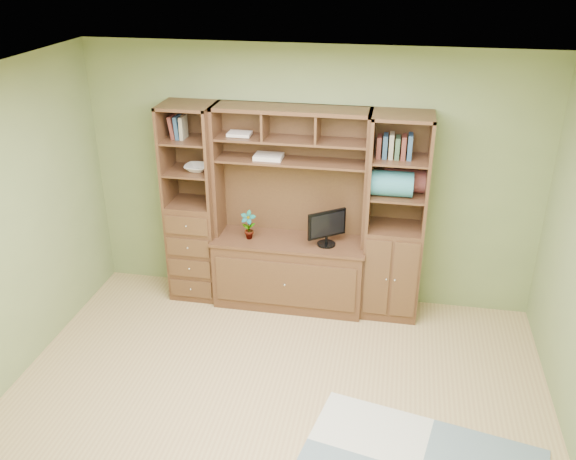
% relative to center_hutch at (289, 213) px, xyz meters
% --- Properties ---
extents(room, '(4.60, 4.10, 2.64)m').
position_rel_center_hutch_xyz_m(room, '(0.16, -1.73, 0.28)').
color(room, tan).
rests_on(room, ground).
extents(center_hutch, '(1.54, 0.53, 2.05)m').
position_rel_center_hutch_xyz_m(center_hutch, '(0.00, 0.00, 0.00)').
color(center_hutch, '#4B2C1A').
rests_on(center_hutch, ground).
extents(left_tower, '(0.50, 0.45, 2.05)m').
position_rel_center_hutch_xyz_m(left_tower, '(-1.00, 0.04, 0.00)').
color(left_tower, '#4B2C1A').
rests_on(left_tower, ground).
extents(right_tower, '(0.55, 0.45, 2.05)m').
position_rel_center_hutch_xyz_m(right_tower, '(1.02, 0.04, 0.00)').
color(right_tower, '#4B2C1A').
rests_on(right_tower, ground).
extents(monitor, '(0.43, 0.39, 0.50)m').
position_rel_center_hutch_xyz_m(monitor, '(0.38, -0.03, -0.05)').
color(monitor, black).
rests_on(monitor, center_hutch).
extents(orchid, '(0.15, 0.10, 0.29)m').
position_rel_center_hutch_xyz_m(orchid, '(-0.41, -0.03, -0.15)').
color(orchid, brown).
rests_on(orchid, center_hutch).
extents(magazines, '(0.27, 0.20, 0.04)m').
position_rel_center_hutch_xyz_m(magazines, '(-0.22, 0.09, 0.54)').
color(magazines, beige).
rests_on(magazines, center_hutch).
extents(bowl, '(0.24, 0.24, 0.06)m').
position_rel_center_hutch_xyz_m(bowl, '(-0.93, 0.04, 0.39)').
color(bowl, white).
rests_on(bowl, left_tower).
extents(blanket_teal, '(0.41, 0.24, 0.24)m').
position_rel_center_hutch_xyz_m(blanket_teal, '(0.96, -0.01, 0.38)').
color(blanket_teal, teal).
rests_on(blanket_teal, right_tower).
extents(blanket_red, '(0.40, 0.22, 0.22)m').
position_rel_center_hutch_xyz_m(blanket_red, '(1.09, 0.12, 0.38)').
color(blanket_red, brown).
rests_on(blanket_red, right_tower).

